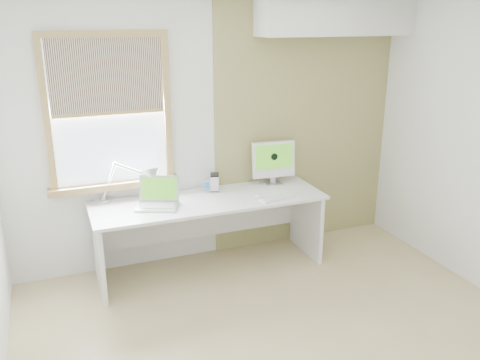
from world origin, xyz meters
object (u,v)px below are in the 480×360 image
desk (208,216)px  imac (273,160)px  desk_lamp (142,180)px  laptop (158,199)px  external_drive (215,182)px

desk → imac: size_ratio=4.87×
desk_lamp → laptop: bearing=-61.0°
desk_lamp → laptop: size_ratio=1.41×
desk_lamp → external_drive: size_ratio=3.78×
desk_lamp → laptop: 0.25m
desk → desk_lamp: bearing=167.1°
desk → external_drive: (0.13, 0.16, 0.28)m
laptop → external_drive: 0.65m
desk → desk_lamp: desk_lamp is taller
desk_lamp → desk: bearing=-12.9°
laptop → imac: (1.24, 0.20, 0.18)m
desk → imac: bearing=11.0°
laptop → imac: 1.27m
laptop → imac: bearing=8.9°
laptop → imac: imac is taller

